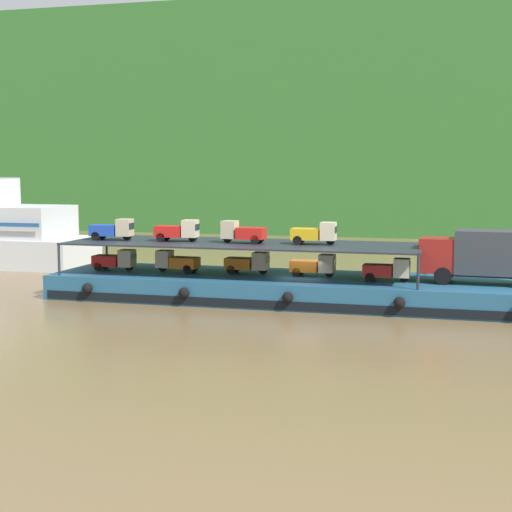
# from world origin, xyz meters

# --- Properties ---
(ground_plane) EXTENTS (400.00, 400.00, 0.00)m
(ground_plane) POSITION_xyz_m (0.00, 0.00, 0.00)
(ground_plane) COLOR brown
(hillside_far_bank) EXTENTS (133.38, 36.24, 28.86)m
(hillside_far_bank) POSITION_xyz_m (0.00, 61.94, 16.26)
(hillside_far_bank) COLOR #33702D
(hillside_far_bank) RESTS_ON ground
(cargo_barge) EXTENTS (31.35, 8.08, 1.50)m
(cargo_barge) POSITION_xyz_m (0.00, -0.02, 0.75)
(cargo_barge) COLOR #23567A
(cargo_barge) RESTS_ON ground
(covered_lorry) EXTENTS (7.93, 2.58, 3.10)m
(covered_lorry) POSITION_xyz_m (10.69, -0.09, 3.19)
(covered_lorry) COLOR maroon
(covered_lorry) RESTS_ON cargo_barge
(cargo_rack) EXTENTS (22.15, 6.77, 2.00)m
(cargo_rack) POSITION_xyz_m (-3.80, 0.00, 3.44)
(cargo_rack) COLOR #232833
(cargo_rack) RESTS_ON cargo_barge
(mini_truck_lower_stern) EXTENTS (2.76, 1.23, 1.38)m
(mini_truck_lower_stern) POSITION_xyz_m (-12.41, -0.31, 2.19)
(mini_truck_lower_stern) COLOR red
(mini_truck_lower_stern) RESTS_ON cargo_barge
(mini_truck_lower_aft) EXTENTS (2.78, 1.27, 1.38)m
(mini_truck_lower_aft) POSITION_xyz_m (-8.25, 0.00, 2.19)
(mini_truck_lower_aft) COLOR orange
(mini_truck_lower_aft) RESTS_ON cargo_barge
(mini_truck_lower_mid) EXTENTS (2.75, 1.22, 1.38)m
(mini_truck_lower_mid) POSITION_xyz_m (-3.67, 0.59, 2.19)
(mini_truck_lower_mid) COLOR orange
(mini_truck_lower_mid) RESTS_ON cargo_barge
(mini_truck_lower_fore) EXTENTS (2.75, 1.22, 1.38)m
(mini_truck_lower_fore) POSITION_xyz_m (0.60, 0.45, 2.19)
(mini_truck_lower_fore) COLOR orange
(mini_truck_lower_fore) RESTS_ON cargo_barge
(mini_truck_lower_bow) EXTENTS (2.76, 1.23, 1.38)m
(mini_truck_lower_bow) POSITION_xyz_m (5.22, -0.53, 2.19)
(mini_truck_lower_bow) COLOR red
(mini_truck_lower_bow) RESTS_ON cargo_barge
(mini_truck_upper_stern) EXTENTS (2.79, 1.29, 1.38)m
(mini_truck_upper_stern) POSITION_xyz_m (-12.49, -0.42, 4.19)
(mini_truck_upper_stern) COLOR #1E47B7
(mini_truck_upper_stern) RESTS_ON cargo_rack
(mini_truck_upper_mid) EXTENTS (2.78, 1.28, 1.38)m
(mini_truck_upper_mid) POSITION_xyz_m (-8.11, -0.13, 4.19)
(mini_truck_upper_mid) COLOR red
(mini_truck_upper_mid) RESTS_ON cargo_rack
(mini_truck_upper_fore) EXTENTS (2.76, 1.23, 1.38)m
(mini_truck_upper_fore) POSITION_xyz_m (-3.80, -0.16, 4.19)
(mini_truck_upper_fore) COLOR red
(mini_truck_upper_fore) RESTS_ON cargo_rack
(mini_truck_upper_bow) EXTENTS (2.77, 1.25, 1.38)m
(mini_truck_upper_bow) POSITION_xyz_m (0.70, 0.16, 4.19)
(mini_truck_upper_bow) COLOR gold
(mini_truck_upper_bow) RESTS_ON cargo_rack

